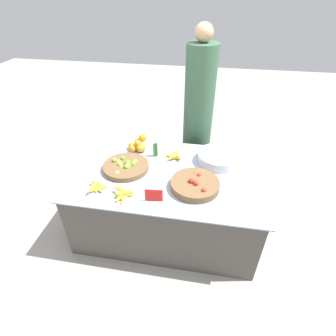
# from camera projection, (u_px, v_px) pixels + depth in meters

# --- Properties ---
(ground_plane) EXTENTS (12.00, 12.00, 0.00)m
(ground_plane) POSITION_uv_depth(u_px,v_px,m) (168.00, 223.00, 2.69)
(ground_plane) COLOR #A39E93
(market_table) EXTENTS (1.67, 1.06, 0.65)m
(market_table) POSITION_uv_depth(u_px,v_px,m) (168.00, 200.00, 2.50)
(market_table) COLOR #4C4742
(market_table) RESTS_ON ground_plane
(lime_bowl) EXTENTS (0.41, 0.41, 0.09)m
(lime_bowl) POSITION_uv_depth(u_px,v_px,m) (126.00, 167.00, 2.34)
(lime_bowl) COLOR brown
(lime_bowl) RESTS_ON market_table
(tomato_basket) EXTENTS (0.40, 0.40, 0.10)m
(tomato_basket) POSITION_uv_depth(u_px,v_px,m) (195.00, 184.00, 2.13)
(tomato_basket) COLOR brown
(tomato_basket) RESTS_ON market_table
(orange_pile) EXTENTS (0.19, 0.20, 0.13)m
(orange_pile) POSITION_uv_depth(u_px,v_px,m) (138.00, 145.00, 2.60)
(orange_pile) COLOR orange
(orange_pile) RESTS_ON market_table
(metal_bowl) EXTENTS (0.39, 0.39, 0.09)m
(metal_bowl) POSITION_uv_depth(u_px,v_px,m) (219.00, 158.00, 2.42)
(metal_bowl) COLOR silver
(metal_bowl) RESTS_ON market_table
(price_sign) EXTENTS (0.14, 0.02, 0.11)m
(price_sign) POSITION_uv_depth(u_px,v_px,m) (154.00, 195.00, 1.99)
(price_sign) COLOR red
(price_sign) RESTS_ON market_table
(veg_bundle) EXTENTS (0.04, 0.03, 0.14)m
(veg_bundle) POSITION_uv_depth(u_px,v_px,m) (155.00, 150.00, 2.49)
(veg_bundle) COLOR #428438
(veg_bundle) RESTS_ON market_table
(banana_bunch_front_center) EXTENTS (0.18, 0.17, 0.06)m
(banana_bunch_front_center) POSITION_uv_depth(u_px,v_px,m) (123.00, 194.00, 2.04)
(banana_bunch_front_center) COLOR yellow
(banana_bunch_front_center) RESTS_ON market_table
(banana_bunch_front_left) EXTENTS (0.17, 0.19, 0.05)m
(banana_bunch_front_left) POSITION_uv_depth(u_px,v_px,m) (97.00, 187.00, 2.12)
(banana_bunch_front_left) COLOR yellow
(banana_bunch_front_left) RESTS_ON market_table
(banana_bunch_front_right) EXTENTS (0.17, 0.15, 0.06)m
(banana_bunch_front_right) POSITION_uv_depth(u_px,v_px,m) (175.00, 156.00, 2.48)
(banana_bunch_front_right) COLOR yellow
(banana_bunch_front_right) RESTS_ON market_table
(vendor_person) EXTENTS (0.31, 0.31, 1.74)m
(vendor_person) POSITION_uv_depth(u_px,v_px,m) (198.00, 119.00, 2.83)
(vendor_person) COLOR #385B42
(vendor_person) RESTS_ON ground_plane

